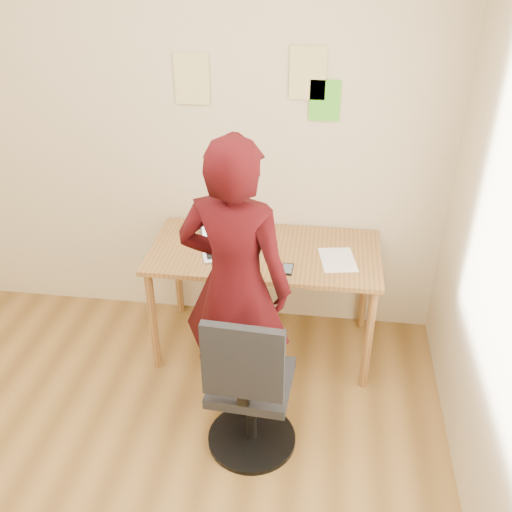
# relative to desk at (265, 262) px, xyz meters

# --- Properties ---
(room) EXTENTS (3.58, 3.58, 2.78)m
(room) POSITION_rel_desk_xyz_m (-0.64, -1.38, 0.70)
(room) COLOR brown
(room) RESTS_ON ground
(desk) EXTENTS (1.40, 0.70, 0.74)m
(desk) POSITION_rel_desk_xyz_m (0.00, 0.00, 0.00)
(desk) COLOR #9F6536
(desk) RESTS_ON ground
(laptop) EXTENTS (0.36, 0.34, 0.21)m
(laptop) POSITION_rel_desk_xyz_m (-0.24, -0.03, 0.14)
(laptop) COLOR #AEAEB5
(laptop) RESTS_ON desk
(paper_sheet) EXTENTS (0.25, 0.31, 0.00)m
(paper_sheet) POSITION_rel_desk_xyz_m (0.44, -0.06, 0.09)
(paper_sheet) COLOR white
(paper_sheet) RESTS_ON desk
(phone) EXTENTS (0.07, 0.12, 0.01)m
(phone) POSITION_rel_desk_xyz_m (0.16, -0.21, 0.09)
(phone) COLOR black
(phone) RESTS_ON desk
(wall_note_left) EXTENTS (0.21, 0.00, 0.30)m
(wall_note_left) POSITION_rel_desk_xyz_m (-0.49, 0.36, 1.01)
(wall_note_left) COLOR #D6C880
(wall_note_left) RESTS_ON room
(wall_note_mid) EXTENTS (0.21, 0.00, 0.30)m
(wall_note_mid) POSITION_rel_desk_xyz_m (0.20, 0.36, 1.06)
(wall_note_mid) COLOR #D6C880
(wall_note_mid) RESTS_ON room
(wall_note_right) EXTENTS (0.18, 0.00, 0.24)m
(wall_note_right) POSITION_rel_desk_xyz_m (0.30, 0.36, 0.91)
(wall_note_right) COLOR #51C82D
(wall_note_right) RESTS_ON room
(office_chair) EXTENTS (0.48, 0.48, 0.93)m
(office_chair) POSITION_rel_desk_xyz_m (0.03, -0.88, -0.26)
(office_chair) COLOR black
(office_chair) RESTS_ON ground
(person) EXTENTS (0.67, 0.50, 1.66)m
(person) POSITION_rel_desk_xyz_m (-0.09, -0.56, 0.18)
(person) COLOR #34070A
(person) RESTS_ON ground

